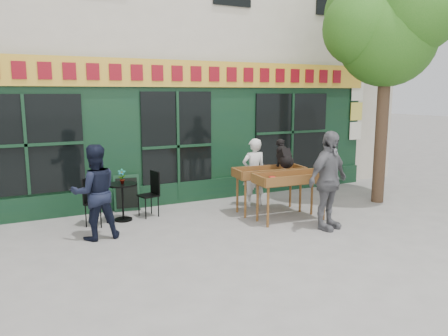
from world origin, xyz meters
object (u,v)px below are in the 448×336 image
at_px(book_cart_center, 269,175).
at_px(bistro_table, 122,194).
at_px(book_cart_right, 292,181).
at_px(woman, 254,172).
at_px(man_left, 95,192).
at_px(man_right, 328,181).
at_px(dog, 285,153).

relative_size(book_cart_center, bistro_table, 2.05).
xyz_separation_m(book_cart_right, bistro_table, (-3.04, 1.55, -0.28)).
bearing_deg(book_cart_right, bistro_table, 156.88).
distance_m(book_cart_center, woman, 0.65).
distance_m(book_cart_right, bistro_table, 3.43).
distance_m(bistro_table, man_left, 1.18).
height_order(man_right, man_left, man_right).
bearing_deg(dog, book_cart_right, -106.77).
height_order(dog, bistro_table, dog).
bearing_deg(book_cart_center, woman, 96.30).
distance_m(woman, book_cart_right, 1.40).
bearing_deg(bistro_table, woman, -2.91).
bearing_deg(book_cart_right, man_left, 174.02).
bearing_deg(woman, book_cart_center, 96.30).
xyz_separation_m(dog, man_left, (-4.04, -0.05, -0.44)).
bearing_deg(woman, man_left, 17.76).
xyz_separation_m(woman, book_cart_right, (0.05, -1.40, 0.04)).
bearing_deg(dog, book_cart_center, 178.17).
bearing_deg(man_left, book_cart_center, 179.77).
distance_m(dog, woman, 0.94).
height_order(bistro_table, man_left, man_left).
xyz_separation_m(dog, woman, (-0.35, 0.70, -0.51)).
xyz_separation_m(book_cart_center, woman, (0.00, 0.65, -0.04)).
bearing_deg(book_cart_center, book_cart_right, -79.60).
bearing_deg(man_left, bistro_table, -129.62).
bearing_deg(bistro_table, man_left, -127.87).
bearing_deg(dog, man_left, -173.02).
xyz_separation_m(man_right, bistro_table, (-3.34, 2.30, -0.40)).
bearing_deg(dog, bistro_table, 171.98).
height_order(book_cart_center, bistro_table, book_cart_center).
bearing_deg(man_right, book_cart_center, 87.14).
xyz_separation_m(book_cart_center, book_cart_right, (0.05, -0.75, 0.00)).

